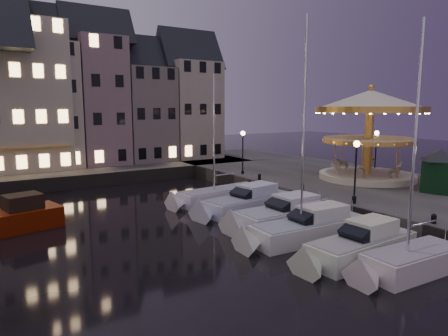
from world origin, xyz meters
TOP-DOWN VIEW (x-y plane):
  - ground at (0.00, 0.00)m, footprint 160.00×160.00m
  - quay_east at (14.00, 6.00)m, footprint 16.00×56.00m
  - quay_north at (-8.00, 28.00)m, footprint 44.00×12.00m
  - quaywall_e at (6.00, 6.00)m, footprint 0.15×44.00m
  - quaywall_n at (-6.00, 22.00)m, footprint 48.00×0.15m
  - streetlamp_b at (7.20, 1.00)m, footprint 0.44×0.44m
  - streetlamp_c at (7.20, 14.50)m, footprint 0.44×0.44m
  - streetlamp_d at (18.50, 8.00)m, footprint 0.44×0.44m
  - bollard_a at (6.60, -5.00)m, footprint 0.30×0.30m
  - bollard_b at (6.60, 0.50)m, footprint 0.30×0.30m
  - bollard_c at (6.60, 5.50)m, footprint 0.30×0.30m
  - bollard_d at (6.60, 11.00)m, footprint 0.30×0.30m
  - townhouse_nc at (-8.00, 30.00)m, footprint 6.82×8.00m
  - townhouse_nd at (-2.25, 30.00)m, footprint 5.50×8.00m
  - townhouse_ne at (3.20, 30.00)m, footprint 6.16×8.00m
  - townhouse_nf at (9.25, 30.00)m, footprint 6.82×8.00m
  - motorboat_a at (1.74, -6.63)m, footprint 6.33×2.25m
  - motorboat_b at (1.30, -4.18)m, footprint 7.53×2.49m
  - motorboat_c at (1.25, -0.55)m, footprint 8.58×2.52m
  - motorboat_d at (1.95, 2.44)m, footprint 7.94×2.76m
  - motorboat_e at (1.95, 6.63)m, footprint 8.48×3.66m
  - motorboat_f at (1.55, 10.14)m, footprint 8.49×2.95m
  - red_fishing_boat at (-13.68, 10.41)m, footprint 7.59×4.09m
  - carousel at (15.13, 6.28)m, footprint 9.59×9.59m
  - ticket_kiosk at (14.88, -0.42)m, footprint 3.21×3.21m

SIDE VIEW (x-z plane):
  - ground at x=0.00m, z-range 0.00..0.00m
  - motorboat_f at x=1.55m, z-range -5.08..6.14m
  - motorboat_a at x=1.74m, z-range -4.70..5.77m
  - motorboat_b at x=1.30m, z-range -0.44..1.71m
  - motorboat_d at x=1.95m, z-range -0.43..1.72m
  - motorboat_e at x=1.95m, z-range -0.43..1.72m
  - quay_east at x=14.00m, z-range 0.00..1.30m
  - quay_north at x=-8.00m, z-range 0.00..1.30m
  - quaywall_e at x=6.00m, z-range 0.00..1.30m
  - quaywall_n at x=-6.00m, z-range 0.00..1.30m
  - motorboat_c at x=1.25m, z-range -5.01..6.37m
  - red_fishing_boat at x=-13.68m, z-range -2.24..3.63m
  - bollard_a at x=6.60m, z-range 1.32..1.89m
  - bollard_b at x=6.60m, z-range 1.32..1.89m
  - bollard_c at x=6.60m, z-range 1.32..1.89m
  - bollard_d at x=6.60m, z-range 1.32..1.89m
  - ticket_kiosk at x=14.88m, z-range 1.66..5.42m
  - streetlamp_b at x=7.20m, z-range 1.93..6.10m
  - streetlamp_c at x=7.20m, z-range 1.93..6.10m
  - streetlamp_d at x=18.50m, z-range 1.93..6.10m
  - carousel at x=15.13m, z-range 2.63..11.02m
  - townhouse_ne at x=3.20m, z-range 1.38..14.18m
  - townhouse_nf at x=9.25m, z-range 1.38..15.18m
  - townhouse_nc at x=-8.00m, z-range 1.38..16.18m
  - townhouse_nd at x=-2.25m, z-range 1.38..17.18m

